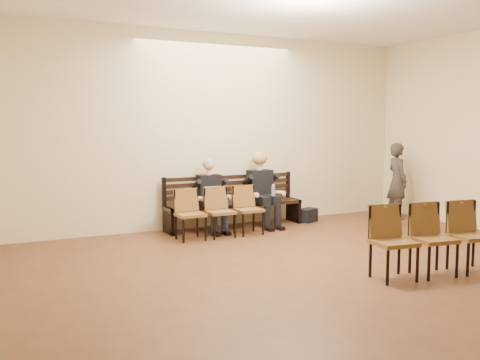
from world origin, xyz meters
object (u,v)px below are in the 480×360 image
Objects in this scene: laptop at (216,200)px; chair_row_front at (220,212)px; bag at (308,215)px; chair_row_back at (453,238)px; seated_woman at (262,192)px; seated_man at (211,197)px; water_bottle at (273,198)px; bench at (235,215)px; passerby at (397,175)px.

chair_row_front is (-0.08, -0.35, -0.15)m from laptop.
chair_row_front is (-2.08, -0.51, 0.29)m from bag.
chair_row_back is at bearing -62.91° from chair_row_front.
seated_woman reaches higher than bag.
seated_man is 5.67× the size of water_bottle.
chair_row_front is at bearing -153.98° from seated_woman.
laptop is 1.08m from water_bottle.
bench is at bearing 174.57° from bag.
passerby is (3.80, -0.30, 0.30)m from laptop.
seated_man is at bearing 121.52° from chair_row_back.
seated_woman is at bearing 94.73° from passerby.
chair_row_front reaches higher than bench.
passerby is at bearing -15.36° from laptop.
water_bottle is 0.10× the size of chair_row_back.
water_bottle is at bearing -15.92° from laptop.
bag is at bearing -0.64° from seated_man.
seated_man is 3.85m from passerby.
chair_row_back is at bearing -95.60° from bag.
bag is 2.00m from passerby.
passerby reaches higher than water_bottle.
chair_row_front is at bearing -166.27° from bag.
seated_woman is 0.30m from water_bottle.
bench is 1.51m from bag.
laptop is at bearing 174.96° from water_bottle.
seated_man is 0.56× the size of chair_row_back.
bag is (0.92, 0.26, -0.43)m from water_bottle.
passerby is (3.81, -0.48, 0.26)m from seated_man.
seated_woman is 4.10× the size of laptop.
seated_man reaches higher than laptop.
water_bottle is at bearing -34.49° from bench.
chair_row_back is at bearing -80.75° from seated_woman.
chair_row_back reaches higher than laptop.
chair_row_back is (1.13, -3.93, 0.22)m from bench.
water_bottle is 1.19m from chair_row_front.
water_bottle is at bearing -14.29° from seated_man.
seated_woman reaches higher than laptop.
water_bottle is 1.05m from bag.
seated_man is at bearing -166.80° from bench.
chair_row_front is at bearing 125.73° from chair_row_back.
seated_man is (-0.51, -0.12, 0.38)m from bench.
chair_row_back is at bearing -66.73° from seated_man.
chair_row_back is (-2.17, -3.33, -0.41)m from passerby.
water_bottle is at bearing 100.23° from passerby.
seated_man is 2.07m from bag.
bag is 2.16m from chair_row_front.
laptop is 0.89× the size of bag.
passerby is (2.79, -0.48, 0.23)m from seated_woman.
laptop is 3.82m from passerby.
seated_man is 1.13m from water_bottle.
water_bottle is at bearing -164.48° from bag.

